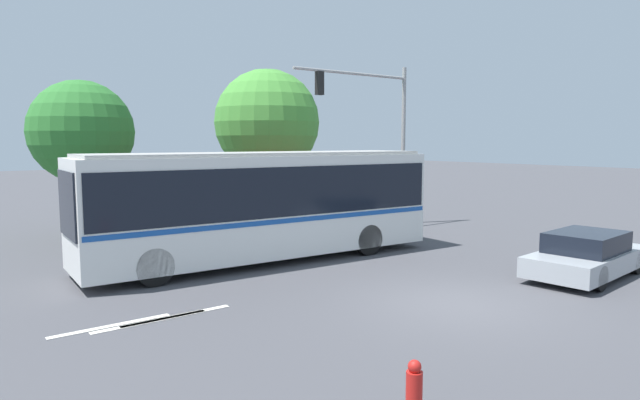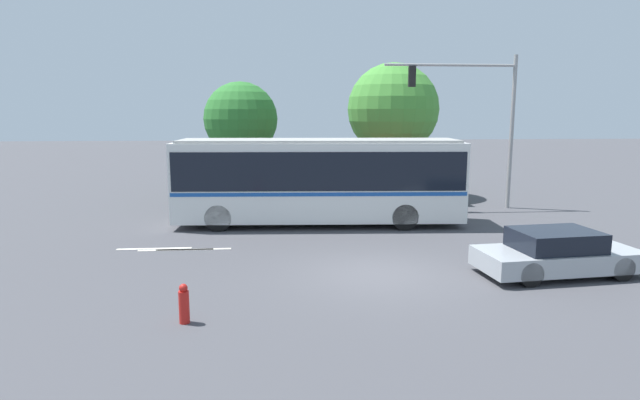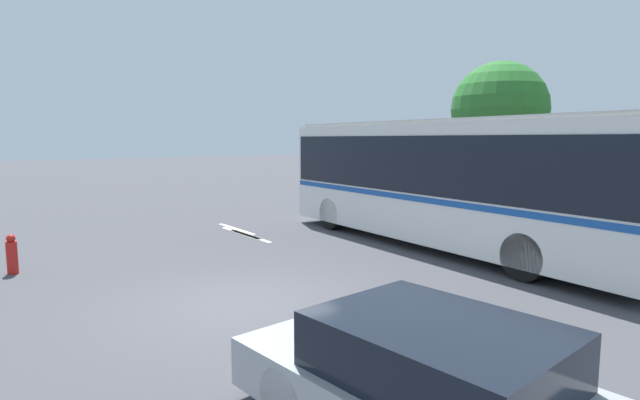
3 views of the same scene
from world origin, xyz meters
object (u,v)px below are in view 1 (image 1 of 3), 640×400
Objects in this scene: traffic_light_pole at (380,121)px; street_tree_centre at (267,122)px; city_bus at (264,200)px; fire_hydrant at (414,393)px; street_tree_left at (81,132)px; sedan_foreground at (587,255)px.

traffic_light_pole is 5.10m from street_tree_centre.
street_tree_centre is at bearing -119.40° from city_bus.
street_tree_centre reaches higher than fire_hydrant.
street_tree_centre is (-3.17, 3.99, -0.01)m from traffic_light_pole.
city_bus is 1.63× the size of traffic_light_pole.
street_tree_centre is 18.91m from fire_hydrant.
city_bus is at bearing -122.64° from street_tree_centre.
traffic_light_pole is 8.05× the size of fire_hydrant.
street_tree_left is 0.86× the size of street_tree_centre.
fire_hydrant is (-8.05, -16.60, -4.13)m from street_tree_centre.
sedan_foreground is 14.63m from street_tree_centre.
city_bus is 9.36m from sedan_foreground.
city_bus is at bearing 124.50° from sedan_foreground.
street_tree_centre reaches higher than sedan_foreground.
city_bus is 10.44m from fire_hydrant.
traffic_light_pole reaches higher than sedan_foreground.
street_tree_left reaches higher than sedan_foreground.
city_bus is 8.29m from street_tree_left.
street_tree_centre is 8.05× the size of fire_hydrant.
traffic_light_pole reaches higher than street_tree_left.
traffic_light_pole is at bearing -21.30° from street_tree_left.
street_tree_centre reaches higher than city_bus.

